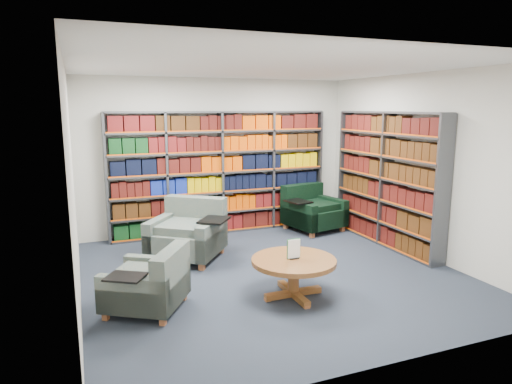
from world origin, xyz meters
name	(u,v)px	position (x,y,z in m)	size (l,w,h in m)	color
room_shell	(272,174)	(0.00, 0.00, 1.40)	(5.02, 5.02, 2.82)	#1B2331
bookshelf_back	(221,173)	(0.00, 2.34, 1.10)	(4.00, 0.28, 2.20)	#47494F
bookshelf_right	(387,180)	(2.34, 0.60, 1.10)	(0.28, 2.50, 2.20)	#47494F
chair_teal_left	(189,234)	(-0.90, 1.12, 0.36)	(1.37, 1.37, 0.89)	#0E2D3C
chair_green_right	(311,212)	(1.62, 1.89, 0.33)	(1.18, 1.09, 0.83)	black
chair_teal_front	(152,286)	(-1.74, -0.58, 0.29)	(1.10, 1.10, 0.73)	#0E2D3C
coffee_table	(294,267)	(-0.08, -0.84, 0.39)	(1.03, 1.03, 0.72)	brown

